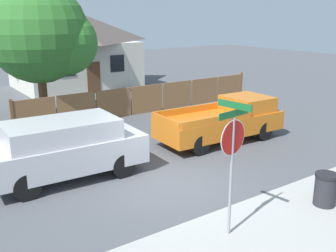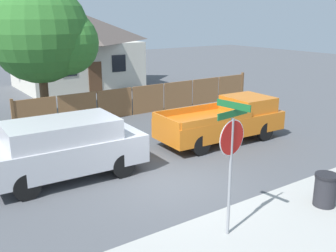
{
  "view_description": "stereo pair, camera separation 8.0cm",
  "coord_description": "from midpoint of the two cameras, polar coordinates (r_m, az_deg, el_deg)",
  "views": [
    {
      "loc": [
        -6.47,
        -8.8,
        4.92
      ],
      "look_at": [
        0.2,
        0.71,
        1.6
      ],
      "focal_mm": 42.0,
      "sensor_mm": 36.0,
      "label": 1
    },
    {
      "loc": [
        -6.4,
        -8.85,
        4.92
      ],
      "look_at": [
        0.2,
        0.71,
        1.6
      ],
      "focal_mm": 42.0,
      "sensor_mm": 36.0,
      "label": 2
    }
  ],
  "objects": [
    {
      "name": "red_suv",
      "position": [
        12.41,
        -14.46,
        -2.92
      ],
      "size": [
        4.77,
        2.2,
        1.86
      ],
      "rotation": [
        0.0,
        0.0,
        -0.04
      ],
      "color": "#B7B7BC",
      "rests_on": "ground"
    },
    {
      "name": "trash_bin",
      "position": [
        11.31,
        22.05,
        -8.57
      ],
      "size": [
        0.61,
        0.61,
        0.89
      ],
      "color": "#28282D",
      "rests_on": "ground"
    },
    {
      "name": "wooden_fence",
      "position": [
        20.25,
        -2.74,
        3.95
      ],
      "size": [
        13.52,
        0.12,
        1.53
      ],
      "color": "brown",
      "rests_on": "ground"
    },
    {
      "name": "ground_plane",
      "position": [
        11.98,
        1.35,
        -8.31
      ],
      "size": [
        80.0,
        80.0,
        0.0
      ],
      "primitive_type": "plane",
      "color": "#4C4F54"
    },
    {
      "name": "oak_tree",
      "position": [
        18.88,
        -17.32,
        12.52
      ],
      "size": [
        4.76,
        4.53,
        6.39
      ],
      "color": "brown",
      "rests_on": "ground"
    },
    {
      "name": "orange_pickup",
      "position": [
        15.8,
        8.41,
        0.8
      ],
      "size": [
        5.27,
        2.14,
        1.68
      ],
      "rotation": [
        0.0,
        0.0,
        -0.04
      ],
      "color": "orange",
      "rests_on": "ground"
    },
    {
      "name": "stop_sign",
      "position": [
        8.68,
        9.46,
        -2.97
      ],
      "size": [
        0.99,
        0.89,
        3.14
      ],
      "rotation": [
        0.0,
        0.0,
        0.14
      ],
      "color": "gray",
      "rests_on": "ground"
    },
    {
      "name": "house",
      "position": [
        28.19,
        -13.13,
        10.98
      ],
      "size": [
        8.24,
        6.36,
        5.16
      ],
      "color": "beige",
      "rests_on": "ground"
    },
    {
      "name": "sidewalk_strip",
      "position": [
        9.64,
        14.49,
        -15.29
      ],
      "size": [
        36.0,
        3.2,
        0.01
      ],
      "color": "#A3A39E",
      "rests_on": "ground"
    }
  ]
}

